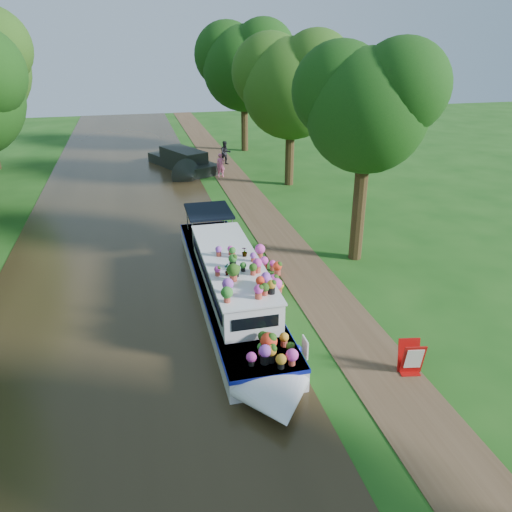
% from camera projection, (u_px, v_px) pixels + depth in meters
% --- Properties ---
extents(ground, '(100.00, 100.00, 0.00)m').
position_uv_depth(ground, '(293.00, 300.00, 18.40)').
color(ground, '#184A12').
rests_on(ground, ground).
extents(canal_water, '(10.00, 100.00, 0.02)m').
position_uv_depth(canal_water, '(126.00, 320.00, 17.09)').
color(canal_water, black).
rests_on(canal_water, ground).
extents(towpath, '(2.20, 100.00, 0.03)m').
position_uv_depth(towpath, '(323.00, 296.00, 18.66)').
color(towpath, '#4B3723').
rests_on(towpath, ground).
extents(plant_boat, '(2.29, 13.52, 2.27)m').
position_uv_depth(plant_boat, '(232.00, 285.00, 17.62)').
color(plant_boat, silver).
rests_on(plant_boat, canal_water).
extents(tree_near_overhang, '(5.52, 5.28, 8.99)m').
position_uv_depth(tree_near_overhang, '(367.00, 102.00, 19.27)').
color(tree_near_overhang, black).
rests_on(tree_near_overhang, ground).
extents(tree_near_mid, '(6.90, 6.60, 9.40)m').
position_uv_depth(tree_near_mid, '(291.00, 81.00, 30.16)').
color(tree_near_mid, black).
rests_on(tree_near_mid, ground).
extents(tree_near_far, '(7.59, 7.26, 10.30)m').
position_uv_depth(tree_near_far, '(244.00, 61.00, 39.58)').
color(tree_near_far, black).
rests_on(tree_near_far, ground).
extents(second_boat, '(4.80, 8.18, 1.48)m').
position_uv_depth(second_boat, '(184.00, 161.00, 36.05)').
color(second_boat, black).
rests_on(second_boat, canal_water).
extents(sandwich_board, '(0.66, 0.60, 1.00)m').
position_uv_depth(sandwich_board, '(411.00, 359.00, 14.23)').
color(sandwich_board, '#AC0E0C').
rests_on(sandwich_board, towpath).
extents(pedestrian_pink, '(0.59, 0.40, 1.59)m').
position_uv_depth(pedestrian_pink, '(221.00, 165.00, 34.04)').
color(pedestrian_pink, '#F16384').
rests_on(pedestrian_pink, towpath).
extents(pedestrian_dark, '(0.92, 0.76, 1.74)m').
position_uv_depth(pedestrian_dark, '(225.00, 153.00, 37.26)').
color(pedestrian_dark, black).
rests_on(pedestrian_dark, towpath).
extents(verge_plant, '(0.48, 0.45, 0.45)m').
position_uv_depth(verge_plant, '(263.00, 248.00, 22.38)').
color(verge_plant, '#397121').
rests_on(verge_plant, ground).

